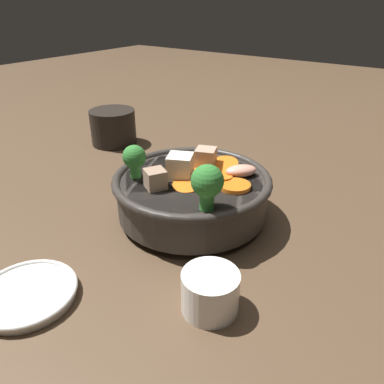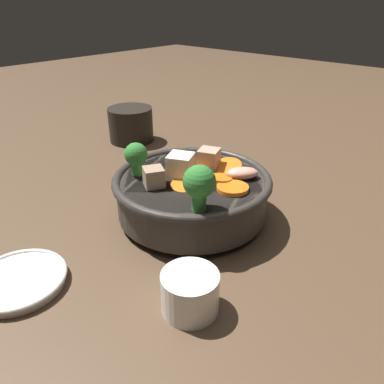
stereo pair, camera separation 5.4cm
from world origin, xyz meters
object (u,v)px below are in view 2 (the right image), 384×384
side_saucer (19,280)px  dark_mug (131,124)px  stirfry_bowl (192,191)px  tea_cup (190,292)px

side_saucer → dark_mug: (0.28, -0.40, 0.03)m
dark_mug → stirfry_bowl: bearing=154.8°
side_saucer → tea_cup: size_ratio=1.78×
side_saucer → tea_cup: (-0.17, -0.11, 0.02)m
side_saucer → tea_cup: 0.20m
stirfry_bowl → side_saucer: size_ratio=2.10×
tea_cup → side_saucer: bearing=31.8°
side_saucer → dark_mug: dark_mug is taller
tea_cup → dark_mug: 0.53m
stirfry_bowl → tea_cup: stirfry_bowl is taller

